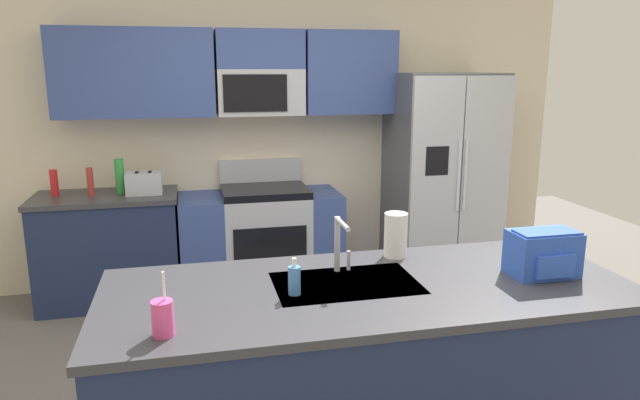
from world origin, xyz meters
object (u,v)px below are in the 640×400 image
(bottle_red, at_px, (54,183))
(range_oven, at_px, (261,239))
(toaster, at_px, (144,183))
(pepper_mill, at_px, (90,182))
(drink_cup_pink, at_px, (163,318))
(refrigerator, at_px, (442,178))
(soap_dispenser, at_px, (294,280))
(backpack, at_px, (543,253))
(sink_faucet, at_px, (340,240))
(bottle_green, at_px, (120,176))
(paper_towel_roll, at_px, (396,235))

(bottle_red, bearing_deg, range_oven, -1.43)
(toaster, relative_size, pepper_mill, 1.25)
(pepper_mill, bearing_deg, drink_cup_pink, -76.40)
(refrigerator, distance_m, soap_dispenser, 2.91)
(backpack, bearing_deg, bottle_red, 137.81)
(drink_cup_pink, xyz_separation_m, soap_dispenser, (0.56, 0.29, -0.00))
(sink_faucet, bearing_deg, backpack, -15.11)
(pepper_mill, xyz_separation_m, bottle_green, (0.22, 0.04, 0.03))
(toaster, height_order, pepper_mill, pepper_mill)
(refrigerator, relative_size, pepper_mill, 8.27)
(toaster, bearing_deg, pepper_mill, 173.06)
(toaster, height_order, bottle_red, bottle_red)
(refrigerator, relative_size, bottle_green, 6.63)
(backpack, bearing_deg, drink_cup_pink, -171.91)
(bottle_green, relative_size, soap_dispenser, 1.64)
(refrigerator, relative_size, sink_faucet, 6.56)
(toaster, distance_m, sink_faucet, 2.36)
(soap_dispenser, height_order, backpack, backpack)
(bottle_green, distance_m, soap_dispenser, 2.61)
(bottle_red, xyz_separation_m, soap_dispenser, (1.48, -2.42, -0.04))
(drink_cup_pink, relative_size, paper_towel_roll, 1.08)
(toaster, relative_size, backpack, 0.87)
(sink_faucet, bearing_deg, bottle_green, 119.74)
(drink_cup_pink, bearing_deg, soap_dispenser, 27.26)
(refrigerator, height_order, bottle_green, refrigerator)
(toaster, distance_m, bottle_green, 0.22)
(sink_faucet, bearing_deg, toaster, 116.83)
(refrigerator, bearing_deg, soap_dispenser, -127.59)
(range_oven, relative_size, toaster, 4.86)
(sink_faucet, distance_m, paper_towel_roll, 0.40)
(drink_cup_pink, height_order, paper_towel_roll, drink_cup_pink)
(bottle_red, relative_size, backpack, 0.66)
(drink_cup_pink, bearing_deg, backpack, 8.09)
(soap_dispenser, bearing_deg, pepper_mill, 116.89)
(range_oven, height_order, toaster, range_oven)
(refrigerator, bearing_deg, sink_faucet, -125.88)
(toaster, xyz_separation_m, backpack, (2.02, -2.36, 0.03))
(pepper_mill, bearing_deg, paper_towel_roll, -47.16)
(bottle_green, xyz_separation_m, drink_cup_pink, (0.42, -2.71, -0.07))
(pepper_mill, distance_m, drink_cup_pink, 2.74)
(bottle_green, relative_size, backpack, 0.87)
(pepper_mill, distance_m, bottle_red, 0.28)
(range_oven, distance_m, sink_faucet, 2.25)
(range_oven, relative_size, soap_dispenser, 8.00)
(bottle_green, height_order, soap_dispenser, bottle_green)
(refrigerator, height_order, sink_faucet, refrigerator)
(bottle_green, distance_m, paper_towel_roll, 2.58)
(drink_cup_pink, bearing_deg, range_oven, 75.23)
(bottle_red, height_order, paper_towel_roll, paper_towel_roll)
(pepper_mill, xyz_separation_m, backpack, (2.43, -2.41, 0.01))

